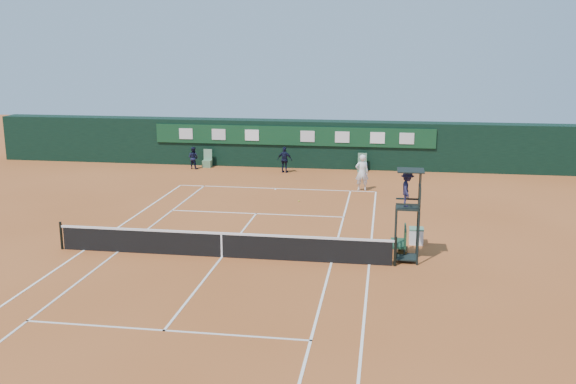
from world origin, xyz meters
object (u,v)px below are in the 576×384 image
object	(u,v)px
umpire_chair	(408,196)
player	(362,173)
tennis_net	(222,244)
player_bench	(401,240)
cooler	(416,236)

from	to	relation	value
umpire_chair	player	world-z (taller)	umpire_chair
tennis_net	player_bench	world-z (taller)	same
tennis_net	umpire_chair	world-z (taller)	umpire_chair
umpire_chair	player_bench	distance (m)	1.99
umpire_chair	player	size ratio (longest dim) A/B	1.72
player_bench	cooler	bearing A→B (deg)	67.75
player_bench	player	xyz separation A→B (m)	(-1.93, 10.83, 0.40)
tennis_net	cooler	distance (m)	7.79
umpire_chair	player_bench	size ratio (longest dim) A/B	2.85
umpire_chair	cooler	distance (m)	3.11
cooler	tennis_net	bearing A→B (deg)	-158.63
player	umpire_chair	bearing A→B (deg)	90.39
player_bench	tennis_net	bearing A→B (deg)	-168.78
cooler	player	size ratio (longest dim) A/B	0.32
player_bench	player	size ratio (longest dim) A/B	0.60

